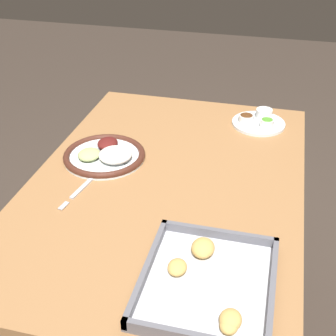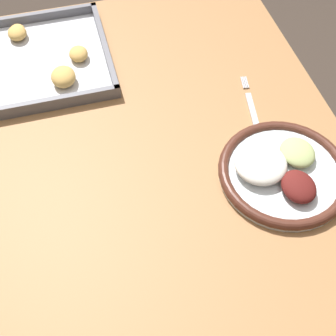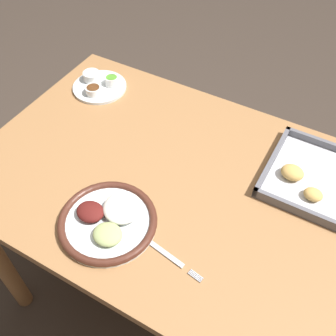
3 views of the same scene
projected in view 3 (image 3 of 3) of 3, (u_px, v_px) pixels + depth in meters
ground_plane at (173, 292)px, 1.64m from camera, size 8.00×8.00×0.00m
dining_table at (175, 204)px, 1.17m from camera, size 1.13×0.76×0.75m
dinner_plate at (109, 220)px, 0.97m from camera, size 0.25×0.25×0.05m
fork at (162, 251)px, 0.93m from camera, size 0.21×0.05×0.00m
saucer_plate at (99, 85)px, 1.33m from camera, size 0.18×0.18×0.04m
baking_tray at (325, 181)px, 1.06m from camera, size 0.31×0.28×0.04m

